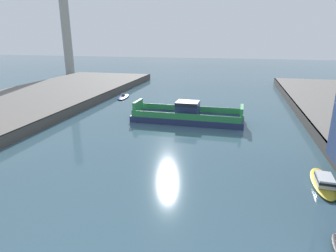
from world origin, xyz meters
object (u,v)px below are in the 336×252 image
Objects in this scene: moored_boat_mid_left at (324,182)px; moored_boat_near_left at (123,97)px; chain_ferry at (187,115)px; smokestack_distant_a at (65,20)px.

moored_boat_near_left is at bearing 134.70° from moored_boat_mid_left.
chain_ferry is 83.63m from smokestack_distant_a.
moored_boat_near_left is (-19.26, 17.27, -0.90)m from chain_ferry.
moored_boat_near_left is 1.02× the size of moored_boat_mid_left.
moored_boat_near_left is at bearing -45.45° from smokestack_distant_a.
smokestack_distant_a is (-75.80, 76.81, 20.37)m from moored_boat_mid_left.
moored_boat_mid_left is (17.65, -20.03, -0.65)m from chain_ferry.
smokestack_distant_a is at bearing 134.62° from moored_boat_mid_left.
smokestack_distant_a reaches higher than moored_boat_mid_left.
chain_ferry is 2.67× the size of moored_boat_mid_left.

